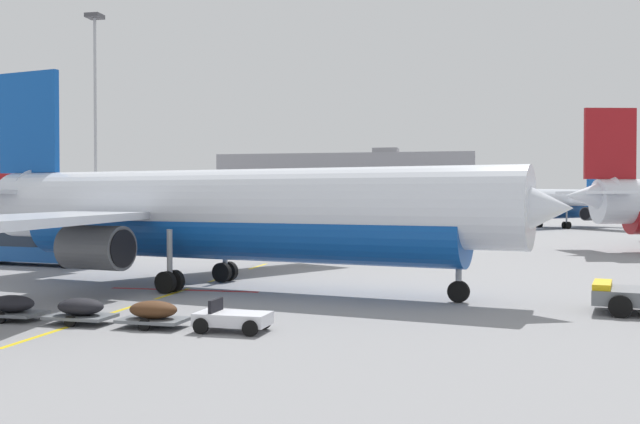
{
  "coord_description": "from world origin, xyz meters",
  "views": [
    {
      "loc": [
        32.67,
        -12.8,
        4.79
      ],
      "look_at": [
        25.16,
        21.9,
        4.03
      ],
      "focal_mm": 40.82,
      "sensor_mm": 36.0,
      "label": 1
    }
  ],
  "objects_px": {
    "airliner_foreground": "(222,213)",
    "apron_light_mast_near": "(95,100)",
    "airliner_far_center": "(547,203)",
    "baggage_train": "(117,311)",
    "apron_shuttle_bus": "(32,240)",
    "airliner_mid_left": "(104,206)"
  },
  "relations": [
    {
      "from": "apron_light_mast_near",
      "to": "airliner_foreground",
      "type": "bearing_deg",
      "value": -53.98
    },
    {
      "from": "airliner_foreground",
      "to": "airliner_mid_left",
      "type": "relative_size",
      "value": 1.1
    },
    {
      "from": "airliner_mid_left",
      "to": "airliner_far_center",
      "type": "bearing_deg",
      "value": 32.85
    },
    {
      "from": "airliner_mid_left",
      "to": "baggage_train",
      "type": "distance_m",
      "value": 62.56
    },
    {
      "from": "airliner_far_center",
      "to": "apron_light_mast_near",
      "type": "distance_m",
      "value": 66.08
    },
    {
      "from": "apron_light_mast_near",
      "to": "airliner_mid_left",
      "type": "bearing_deg",
      "value": -24.29
    },
    {
      "from": "airliner_mid_left",
      "to": "apron_light_mast_near",
      "type": "height_order",
      "value": "apron_light_mast_near"
    },
    {
      "from": "apron_shuttle_bus",
      "to": "airliner_far_center",
      "type": "bearing_deg",
      "value": 59.11
    },
    {
      "from": "airliner_foreground",
      "to": "apron_light_mast_near",
      "type": "relative_size",
      "value": 1.3
    },
    {
      "from": "airliner_mid_left",
      "to": "baggage_train",
      "type": "bearing_deg",
      "value": -60.83
    },
    {
      "from": "airliner_far_center",
      "to": "baggage_train",
      "type": "relative_size",
      "value": 2.51
    },
    {
      "from": "airliner_foreground",
      "to": "apron_light_mast_near",
      "type": "height_order",
      "value": "apron_light_mast_near"
    },
    {
      "from": "airliner_mid_left",
      "to": "apron_light_mast_near",
      "type": "bearing_deg",
      "value": 155.71
    },
    {
      "from": "airliner_foreground",
      "to": "baggage_train",
      "type": "relative_size",
      "value": 2.97
    },
    {
      "from": "airliner_foreground",
      "to": "apron_light_mast_near",
      "type": "bearing_deg",
      "value": 126.02
    },
    {
      "from": "baggage_train",
      "to": "apron_light_mast_near",
      "type": "distance_m",
      "value": 65.76
    },
    {
      "from": "apron_shuttle_bus",
      "to": "baggage_train",
      "type": "distance_m",
      "value": 27.39
    },
    {
      "from": "airliner_foreground",
      "to": "apron_shuttle_bus",
      "type": "height_order",
      "value": "airliner_foreground"
    },
    {
      "from": "airliner_foreground",
      "to": "airliner_far_center",
      "type": "relative_size",
      "value": 1.18
    },
    {
      "from": "airliner_mid_left",
      "to": "apron_shuttle_bus",
      "type": "height_order",
      "value": "airliner_mid_left"
    },
    {
      "from": "airliner_foreground",
      "to": "apron_shuttle_bus",
      "type": "relative_size",
      "value": 2.82
    },
    {
      "from": "apron_shuttle_bus",
      "to": "airliner_mid_left",
      "type": "bearing_deg",
      "value": 110.95
    }
  ]
}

